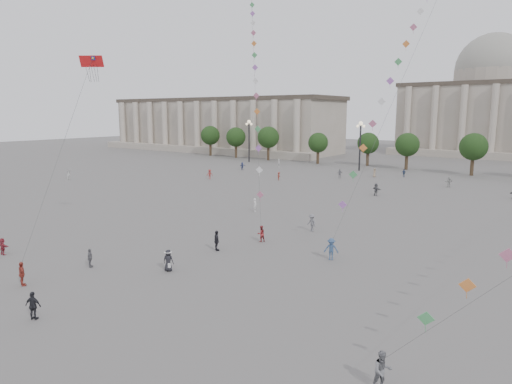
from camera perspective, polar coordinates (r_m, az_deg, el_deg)
The scene contains 29 objects.
ground at distance 36.18m, azimuth -10.38°, elevation -10.51°, with size 360.00×360.00×0.00m, color #575452.
hall_west at distance 153.90m, azimuth -4.53°, elevation 8.36°, with size 84.00×26.22×17.20m.
hall_central at distance 154.45m, azimuth 27.11°, elevation 9.48°, with size 48.30×34.30×35.50m.
tree_row at distance 104.45m, azimuth 22.24°, elevation 5.27°, with size 137.12×5.12×8.00m.
lamp_post_far_west at distance 116.55m, azimuth -0.88°, elevation 7.38°, with size 2.00×0.90×10.65m.
lamp_post_mid_west at distance 101.48m, azimuth 12.91°, elevation 6.75°, with size 2.00×0.90×10.65m.
person_crowd_0 at distance 94.10m, azimuth 17.99°, elevation 2.26°, with size 0.91×0.38×1.56m, color navy.
person_crowd_1 at distance 93.45m, azimuth -22.35°, elevation 2.01°, with size 0.86×0.67×1.76m, color white.
person_crowd_2 at distance 87.18m, azimuth -5.81°, elevation 2.22°, with size 1.20×0.69×1.85m, color maroon.
person_crowd_4 at distance 83.94m, azimuth 22.96°, elevation 1.18°, with size 1.70×0.54×1.83m, color #B4B4B0.
person_crowd_6 at distance 49.04m, azimuth 6.98°, elevation -3.82°, with size 1.22×0.70×1.89m, color slate.
person_crowd_10 at distance 106.08m, azimuth 2.89°, elevation 3.65°, with size 0.70×0.46×1.91m, color silver.
person_crowd_12 at distance 71.76m, azimuth 14.78°, elevation 0.31°, with size 1.77×0.56×1.91m, color #5C5D61.
person_crowd_13 at distance 58.33m, azimuth -0.12°, elevation -1.63°, with size 0.62×0.41×1.70m, color white.
person_crowd_16 at distance 89.47m, azimuth 10.41°, elevation 2.27°, with size 1.02×0.43×1.74m, color slate.
person_crowd_17 at distance 85.50m, azimuth 2.88°, elevation 2.00°, with size 1.00×0.57×1.54m, color maroon.
person_crowd_18 at distance 92.40m, azimuth 14.59°, elevation 2.36°, with size 0.86×0.56×1.76m, color gray.
person_crowd_19 at distance 100.91m, azimuth -1.73°, elevation 3.27°, with size 1.58×0.50×1.70m, color navy.
tourist_0 at distance 37.85m, azimuth -27.22°, elevation -9.10°, with size 1.07×0.44×1.82m, color #9B362A.
tourist_1 at distance 42.10m, azimuth -4.94°, elevation -6.09°, with size 1.11×0.46×1.89m, color #232228.
tourist_2 at distance 46.69m, azimuth -29.11°, elevation -5.96°, with size 1.41×0.45×1.52m, color #9D2B37.
tourist_3 at distance 40.08m, azimuth -20.04°, elevation -7.76°, with size 0.91×0.38×1.55m, color slate.
tourist_4 at distance 31.74m, azimuth -26.08°, elevation -12.65°, with size 1.05×0.44×1.79m, color #212227.
kite_flyer_0 at distance 44.85m, azimuth 0.64°, elevation -5.23°, with size 0.79×0.61×1.62m, color maroon.
kite_flyer_1 at distance 39.96m, azimuth 9.38°, elevation -7.05°, with size 1.24×0.71×1.92m, color #334D73.
kite_flyer_2 at distance 23.01m, azimuth 15.53°, elevation -20.72°, with size 0.91×0.71×1.88m, color slate.
hat_person at distance 37.43m, azimuth -10.91°, elevation -8.35°, with size 1.00×0.84×1.75m.
dragon_kite at distance 46.86m, azimuth -19.87°, elevation 14.10°, with size 4.07×6.38×20.10m.
kite_train_west at distance 70.35m, azimuth -0.43°, elevation 20.79°, with size 30.28×37.84×66.27m.
Camera 1 is at (24.75, -23.23, 12.53)m, focal length 32.00 mm.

